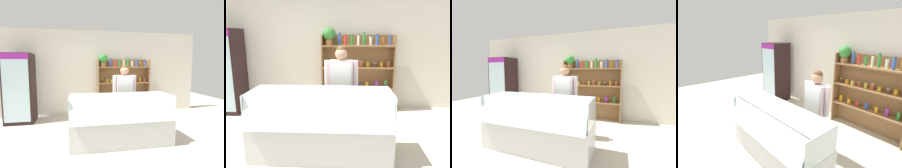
{
  "view_description": "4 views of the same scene",
  "coord_description": "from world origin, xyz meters",
  "views": [
    {
      "loc": [
        -0.65,
        -3.47,
        1.59
      ],
      "look_at": [
        0.09,
        0.4,
        1.17
      ],
      "focal_mm": 28.0,
      "sensor_mm": 36.0,
      "label": 1
    },
    {
      "loc": [
        0.58,
        -3.1,
        1.78
      ],
      "look_at": [
        0.41,
        0.35,
        1.0
      ],
      "focal_mm": 35.0,
      "sensor_mm": 36.0,
      "label": 2
    },
    {
      "loc": [
        1.6,
        -2.47,
        1.46
      ],
      "look_at": [
        0.52,
        0.39,
        1.2
      ],
      "focal_mm": 24.0,
      "sensor_mm": 36.0,
      "label": 3
    },
    {
      "loc": [
        2.41,
        -1.73,
        2.26
      ],
      "look_at": [
        -0.17,
        0.52,
        1.24
      ],
      "focal_mm": 28.0,
      "sensor_mm": 36.0,
      "label": 4
    }
  ],
  "objects": [
    {
      "name": "drinks_fridge",
      "position": [
        -2.26,
        1.72,
        0.96
      ],
      "size": [
        0.73,
        0.65,
        1.93
      ],
      "color": "black",
      "rests_on": "ground"
    },
    {
      "name": "ground_plane",
      "position": [
        0.0,
        0.0,
        0.0
      ],
      "size": [
        12.0,
        12.0,
        0.0
      ],
      "primitive_type": "plane",
      "color": "beige"
    },
    {
      "name": "deli_display_case",
      "position": [
        0.17,
        -0.1,
        0.31
      ],
      "size": [
        2.05,
        0.77,
        1.01
      ],
      "color": "silver",
      "rests_on": "ground"
    },
    {
      "name": "shop_clerk",
      "position": [
        0.45,
        0.63,
        0.95
      ],
      "size": [
        0.59,
        0.25,
        1.61
      ],
      "color": "#2D2D38",
      "rests_on": "ground"
    },
    {
      "name": "shelving_unit",
      "position": [
        0.69,
        2.05,
        1.11
      ],
      "size": [
        1.7,
        0.3,
        1.95
      ],
      "color": "olive",
      "rests_on": "ground"
    },
    {
      "name": "back_wall",
      "position": [
        0.0,
        2.28,
        1.35
      ],
      "size": [
        6.8,
        0.1,
        2.7
      ],
      "primitive_type": "cube",
      "color": "beige",
      "rests_on": "ground"
    }
  ]
}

